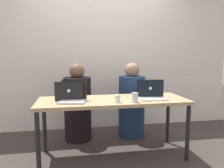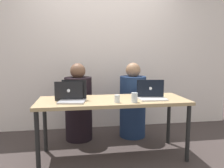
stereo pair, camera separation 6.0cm
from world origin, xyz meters
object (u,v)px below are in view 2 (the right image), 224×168
at_px(laptop_front_left, 73,97).
at_px(water_glass_right, 134,98).
at_px(laptop_back_right, 149,93).
at_px(laptop_back_left, 70,95).
at_px(person_on_left, 79,106).
at_px(laptop_front_right, 152,95).
at_px(water_glass_center, 117,99).
at_px(person_on_right, 133,104).

relative_size(laptop_front_left, water_glass_right, 3.05).
relative_size(laptop_back_right, laptop_front_left, 1.09).
bearing_deg(laptop_back_left, person_on_left, -96.44).
distance_m(laptop_front_right, water_glass_center, 0.48).
bearing_deg(laptop_front_left, person_on_right, 48.66).
height_order(laptop_back_right, water_glass_right, laptop_back_right).
height_order(laptop_back_right, laptop_front_right, laptop_back_right).
bearing_deg(laptop_back_right, laptop_front_right, 93.61).
bearing_deg(laptop_front_right, person_on_right, 95.84).
bearing_deg(person_on_right, laptop_back_left, 46.55).
bearing_deg(water_glass_center, laptop_front_right, 16.14).
bearing_deg(person_on_right, laptop_back_right, 111.99).
distance_m(laptop_back_right, laptop_front_left, 0.98).
distance_m(laptop_back_right, water_glass_center, 0.54).
height_order(laptop_front_right, water_glass_center, laptop_front_right).
bearing_deg(laptop_front_left, laptop_back_right, 18.16).
height_order(water_glass_right, water_glass_center, water_glass_right).
bearing_deg(water_glass_center, person_on_left, 117.46).
xyz_separation_m(person_on_left, water_glass_right, (0.64, -0.86, 0.27)).
height_order(person_on_left, laptop_front_left, person_on_left).
height_order(person_on_left, water_glass_center, person_on_left).
bearing_deg(person_on_left, laptop_back_left, 92.22).
xyz_separation_m(person_on_left, laptop_back_left, (-0.11, -0.58, 0.27)).
height_order(person_on_right, laptop_front_left, person_on_right).
relative_size(person_on_left, water_glass_right, 10.36).
bearing_deg(person_on_left, laptop_front_right, 154.32).
bearing_deg(laptop_back_left, laptop_back_right, -175.66).
relative_size(person_on_left, person_on_right, 1.00).
distance_m(person_on_left, person_on_right, 0.84).
relative_size(person_on_right, laptop_front_left, 3.40).
xyz_separation_m(laptop_back_right, laptop_back_left, (-1.02, -0.01, -0.00)).
distance_m(person_on_right, water_glass_right, 0.93).
bearing_deg(water_glass_center, person_on_right, 64.49).
distance_m(person_on_left, laptop_front_right, 1.17).
xyz_separation_m(person_on_left, laptop_front_left, (-0.06, -0.70, 0.28)).
bearing_deg(laptop_back_right, laptop_back_left, 9.57).
relative_size(laptop_front_right, laptop_front_left, 0.98).
relative_size(person_on_right, water_glass_right, 10.39).
bearing_deg(water_glass_right, water_glass_center, 173.95).
relative_size(laptop_back_right, laptop_back_left, 1.08).
distance_m(laptop_back_left, water_glass_center, 0.60).
bearing_deg(water_glass_right, laptop_front_right, 30.59).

